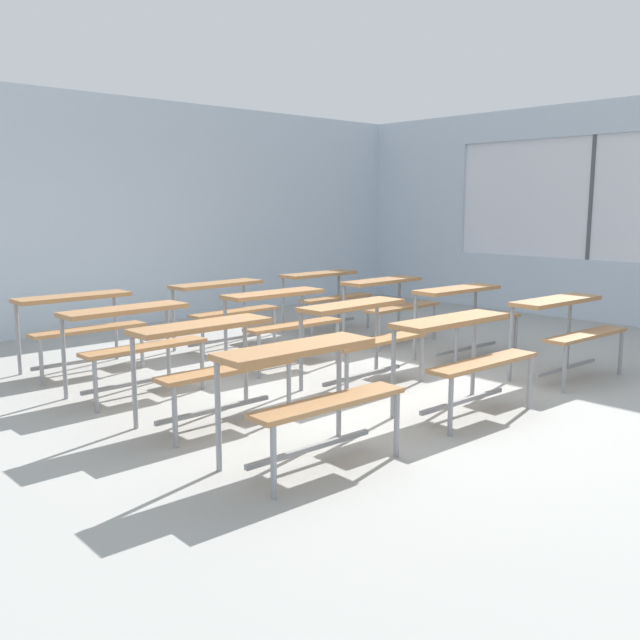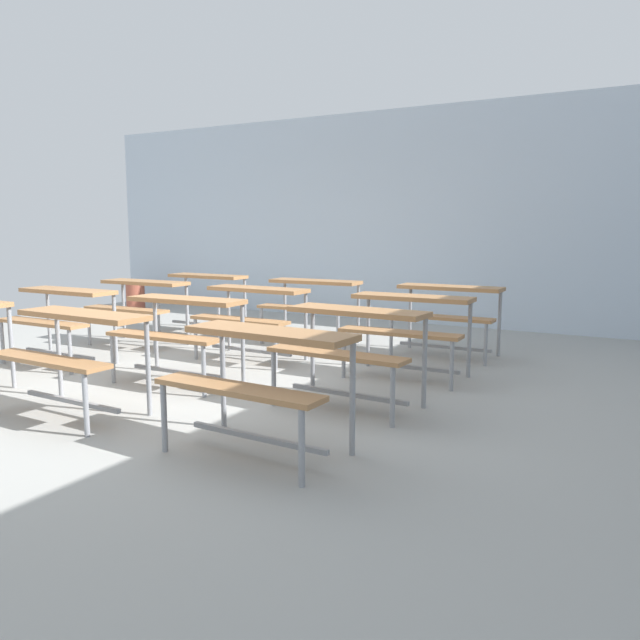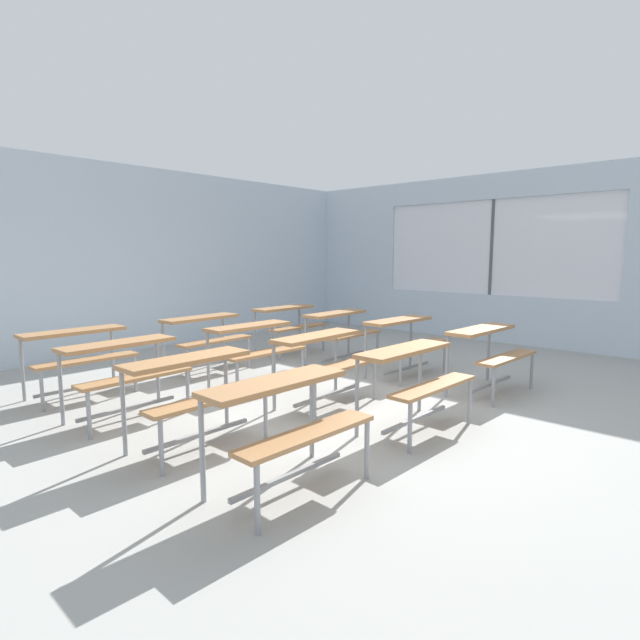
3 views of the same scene
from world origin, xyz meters
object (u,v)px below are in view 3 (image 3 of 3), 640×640
object	(u,v)px
desk_bench_r3c0	(78,347)
desk_bench_r3c2	(289,318)
desk_bench_r0c0	(286,409)
desk_bench_r1c1	(324,352)
desk_bench_r1c2	(405,333)
desk_bench_r3c1	(205,330)
desk_bench_r2c2	(341,325)
desk_bench_r2c1	(255,340)
desk_bench_r1c0	(195,380)
desk_bench_r2c0	(124,361)
desk_bench_r0c1	(414,369)
desk_bench_r0c2	(490,344)

from	to	relation	value
desk_bench_r3c0	desk_bench_r3c2	bearing A→B (deg)	0.23
desk_bench_r0c0	desk_bench_r1c1	size ratio (longest dim) A/B	1.00
desk_bench_r1c2	desk_bench_r3c1	distance (m)	2.68
desk_bench_r2c2	desk_bench_r3c1	xyz separation A→B (m)	(-1.63, 1.04, 0.00)
desk_bench_r3c2	desk_bench_r1c2	bearing A→B (deg)	-91.28
desk_bench_r2c2	desk_bench_r3c2	bearing A→B (deg)	88.54
desk_bench_r1c1	desk_bench_r2c1	world-z (taller)	same
desk_bench_r0c0	desk_bench_r3c2	xyz separation A→B (m)	(3.29, 3.35, 0.00)
desk_bench_r1c0	desk_bench_r0c0	bearing A→B (deg)	-91.46
desk_bench_r1c1	desk_bench_r0c0	bearing A→B (deg)	-147.50
desk_bench_r1c0	desk_bench_r2c1	distance (m)	1.91
desk_bench_r1c1	desk_bench_r3c0	size ratio (longest dim) A/B	1.01
desk_bench_r3c0	desk_bench_r1c0	bearing A→B (deg)	-89.24
desk_bench_r2c0	desk_bench_r2c1	bearing A→B (deg)	-2.60
desk_bench_r1c1	desk_bench_r1c2	xyz separation A→B (m)	(1.65, 0.06, 0.00)
desk_bench_r0c1	desk_bench_r2c2	bearing A→B (deg)	54.78
desk_bench_r0c1	desk_bench_r1c2	bearing A→B (deg)	36.51
desk_bench_r1c0	desk_bench_r2c1	xyz separation A→B (m)	(1.57, 1.09, 0.00)
desk_bench_r0c2	desk_bench_r2c2	world-z (taller)	same
desk_bench_r3c2	desk_bench_r1c1	bearing A→B (deg)	-126.99
desk_bench_r0c2	desk_bench_r2c0	distance (m)	3.94
desk_bench_r2c0	desk_bench_r2c2	bearing A→B (deg)	-1.08
desk_bench_r1c2	desk_bench_r0c1	bearing A→B (deg)	-142.42
desk_bench_r2c0	desk_bench_r3c1	world-z (taller)	same
desk_bench_r1c1	desk_bench_r2c2	size ratio (longest dim) A/B	1.00
desk_bench_r0c2	desk_bench_r1c0	bearing A→B (deg)	163.17
desk_bench_r1c1	desk_bench_r3c2	bearing A→B (deg)	51.94
desk_bench_r1c2	desk_bench_r2c0	size ratio (longest dim) A/B	1.01
desk_bench_r1c1	desk_bench_r3c1	size ratio (longest dim) A/B	1.00
desk_bench_r0c2	desk_bench_r2c1	bearing A→B (deg)	128.84
desk_bench_r1c2	desk_bench_r2c1	bearing A→B (deg)	150.42
desk_bench_r1c2	desk_bench_r3c0	size ratio (longest dim) A/B	1.02
desk_bench_r1c0	desk_bench_r2c2	size ratio (longest dim) A/B	0.99
desk_bench_r2c0	desk_bench_r3c1	bearing A→B (deg)	30.94
desk_bench_r1c2	desk_bench_r3c1	xyz separation A→B (m)	(-1.60, 2.15, 0.00)
desk_bench_r0c2	desk_bench_r3c0	bearing A→B (deg)	136.37
desk_bench_r1c2	desk_bench_r2c0	distance (m)	3.45
desk_bench_r0c2	desk_bench_r0c1	bearing A→B (deg)	-177.36
desk_bench_r0c2	desk_bench_r1c2	distance (m)	1.16
desk_bench_r0c0	desk_bench_r2c0	xyz separation A→B (m)	(-0.02, 2.23, 0.00)
desk_bench_r2c2	desk_bench_r1c2	bearing A→B (deg)	-92.91
desk_bench_r0c1	desk_bench_r1c2	world-z (taller)	same
desk_bench_r0c2	desk_bench_r3c1	xyz separation A→B (m)	(-1.57, 3.31, 0.00)
desk_bench_r0c1	desk_bench_r3c2	size ratio (longest dim) A/B	1.01
desk_bench_r1c1	desk_bench_r1c2	size ratio (longest dim) A/B	0.99
desk_bench_r0c2	desk_bench_r2c0	world-z (taller)	same
desk_bench_r0c1	desk_bench_r2c1	bearing A→B (deg)	91.35
desk_bench_r0c1	desk_bench_r0c2	bearing A→B (deg)	1.92
desk_bench_r3c0	desk_bench_r2c0	bearing A→B (deg)	-90.90
desk_bench_r1c1	desk_bench_r3c2	xyz separation A→B (m)	(1.68, 2.27, 0.00)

